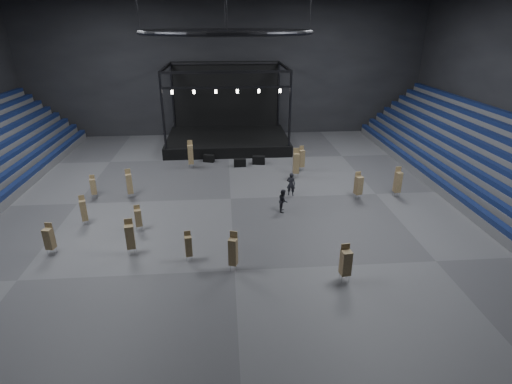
{
  "coord_description": "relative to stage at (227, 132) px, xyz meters",
  "views": [
    {
      "loc": [
        -0.33,
        -30.56,
        13.72
      ],
      "look_at": [
        1.97,
        -2.0,
        1.4
      ],
      "focal_mm": 28.0,
      "sensor_mm": 36.0,
      "label": 1
    }
  ],
  "objects": [
    {
      "name": "chair_stack_10",
      "position": [
        -11.56,
        -23.93,
        -0.31
      ],
      "size": [
        0.59,
        0.59,
        2.13
      ],
      "rotation": [
        0.0,
        0.0,
        -0.19
      ],
      "color": "silver",
      "rests_on": "floor"
    },
    {
      "name": "wall_front",
      "position": [
        -0.0,
        -37.24,
        7.55
      ],
      "size": [
        50.0,
        0.2,
        18.0
      ],
      "primitive_type": "cube",
      "color": "black",
      "rests_on": "ground"
    },
    {
      "name": "chair_stack_1",
      "position": [
        -10.66,
        -19.97,
        -0.29
      ],
      "size": [
        0.53,
        0.53,
        2.27
      ],
      "rotation": [
        0.0,
        0.0,
        0.31
      ],
      "color": "silver",
      "rests_on": "floor"
    },
    {
      "name": "bleachers_right",
      "position": [
        22.94,
        -16.24,
        0.28
      ],
      "size": [
        7.2,
        40.0,
        6.4
      ],
      "color": "#535356",
      "rests_on": "floor"
    },
    {
      "name": "flight_case_right",
      "position": [
        3.11,
        -7.62,
        -1.02
      ],
      "size": [
        1.37,
        0.84,
        0.85
      ],
      "primitive_type": "cube",
      "rotation": [
        0.0,
        0.0,
        -0.17
      ],
      "color": "black",
      "rests_on": "floor"
    },
    {
      "name": "chair_stack_8",
      "position": [
        6.23,
        -28.22,
        -0.21
      ],
      "size": [
        0.62,
        0.62,
        2.31
      ],
      "rotation": [
        0.0,
        0.0,
        0.14
      ],
      "color": "silver",
      "rests_on": "floor"
    },
    {
      "name": "crew_member",
      "position": [
        4.03,
        -18.92,
        -0.55
      ],
      "size": [
        0.83,
        0.99,
        1.81
      ],
      "primitive_type": "imported",
      "rotation": [
        0.0,
        0.0,
        1.39
      ],
      "color": "black",
      "rests_on": "floor"
    },
    {
      "name": "flight_case_left",
      "position": [
        -2.08,
        -6.48,
        -1.07
      ],
      "size": [
        1.26,
        0.91,
        0.76
      ],
      "primitive_type": "cube",
      "rotation": [
        0.0,
        0.0,
        -0.34
      ],
      "color": "black",
      "rests_on": "floor"
    },
    {
      "name": "chair_stack_9",
      "position": [
        14.0,
        -16.85,
        -0.1
      ],
      "size": [
        0.55,
        0.55,
        2.61
      ],
      "rotation": [
        0.0,
        0.0,
        0.1
      ],
      "color": "silver",
      "rests_on": "floor"
    },
    {
      "name": "wall_back",
      "position": [
        -0.0,
        4.76,
        7.55
      ],
      "size": [
        50.0,
        0.2,
        18.0
      ],
      "primitive_type": "cube",
      "color": "black",
      "rests_on": "ground"
    },
    {
      "name": "man_center",
      "position": [
        5.13,
        -15.9,
        -0.44
      ],
      "size": [
        0.85,
        0.68,
        2.03
      ],
      "primitive_type": "imported",
      "rotation": [
        0.0,
        0.0,
        2.84
      ],
      "color": "black",
      "rests_on": "floor"
    },
    {
      "name": "chair_stack_5",
      "position": [
        -3.81,
        -8.22,
        0.0
      ],
      "size": [
        0.57,
        0.57,
        2.83
      ],
      "rotation": [
        0.0,
        0.0,
        0.08
      ],
      "color": "silver",
      "rests_on": "floor"
    },
    {
      "name": "chair_stack_4",
      "position": [
        -8.39,
        -15.25,
        -0.17
      ],
      "size": [
        0.58,
        0.58,
        2.49
      ],
      "rotation": [
        0.0,
        0.0,
        0.3
      ],
      "color": "silver",
      "rests_on": "floor"
    },
    {
      "name": "truss_ring",
      "position": [
        -0.0,
        -16.24,
        11.55
      ],
      "size": [
        12.3,
        12.3,
        5.15
      ],
      "color": "black",
      "rests_on": "ceiling"
    },
    {
      "name": "stage",
      "position": [
        0.0,
        0.0,
        0.0
      ],
      "size": [
        14.0,
        10.0,
        9.2
      ],
      "color": "black",
      "rests_on": "floor"
    },
    {
      "name": "chair_stack_0",
      "position": [
        -0.05,
        -26.62,
        -0.16
      ],
      "size": [
        0.6,
        0.6,
        2.52
      ],
      "rotation": [
        0.0,
        0.0,
        -0.33
      ],
      "color": "silver",
      "rests_on": "floor"
    },
    {
      "name": "floor",
      "position": [
        -0.0,
        -16.24,
        -1.45
      ],
      "size": [
        50.0,
        50.0,
        0.0
      ],
      "primitive_type": "plane",
      "color": "#464648",
      "rests_on": "ground"
    },
    {
      "name": "chair_stack_12",
      "position": [
        10.57,
        -17.09,
        -0.19
      ],
      "size": [
        0.68,
        0.68,
        2.36
      ],
      "rotation": [
        0.0,
        0.0,
        0.31
      ],
      "color": "silver",
      "rests_on": "floor"
    },
    {
      "name": "chair_stack_11",
      "position": [
        -11.39,
        -15.12,
        -0.39
      ],
      "size": [
        0.51,
        0.51,
        2.0
      ],
      "rotation": [
        0.0,
        0.0,
        0.21
      ],
      "color": "silver",
      "rests_on": "floor"
    },
    {
      "name": "chair_stack_6",
      "position": [
        -2.77,
        -25.35,
        -0.42
      ],
      "size": [
        0.48,
        0.48,
        1.97
      ],
      "rotation": [
        0.0,
        0.0,
        0.2
      ],
      "color": "silver",
      "rests_on": "floor"
    },
    {
      "name": "chair_stack_3",
      "position": [
        7.17,
        -9.9,
        -0.16
      ],
      "size": [
        0.56,
        0.56,
        2.5
      ],
      "rotation": [
        0.0,
        0.0,
        0.21
      ],
      "color": "silver",
      "rests_on": "floor"
    },
    {
      "name": "chair_stack_2",
      "position": [
        -6.59,
        -21.18,
        -0.43
      ],
      "size": [
        0.55,
        0.55,
        1.9
      ],
      "rotation": [
        0.0,
        0.0,
        0.31
      ],
      "color": "silver",
      "rests_on": "floor"
    },
    {
      "name": "flight_case_mid",
      "position": [
        1.13,
        -8.21,
        -1.05
      ],
      "size": [
        1.23,
        0.66,
        0.8
      ],
      "primitive_type": "cube",
      "rotation": [
        0.0,
        0.0,
        0.05
      ],
      "color": "black",
      "rests_on": "floor"
    },
    {
      "name": "chair_stack_13",
      "position": [
        -6.48,
        -24.29,
        -0.18
      ],
      "size": [
        0.61,
        0.61,
        2.4
      ],
      "rotation": [
        0.0,
        0.0,
        0.18
      ],
      "color": "silver",
      "rests_on": "floor"
    },
    {
      "name": "chair_stack_7",
      "position": [
        6.28,
        -11.73,
        0.01
      ],
      "size": [
        0.54,
        0.54,
        2.84
      ],
      "rotation": [
        0.0,
        0.0,
        -0.01
      ],
      "color": "silver",
      "rests_on": "floor"
    }
  ]
}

